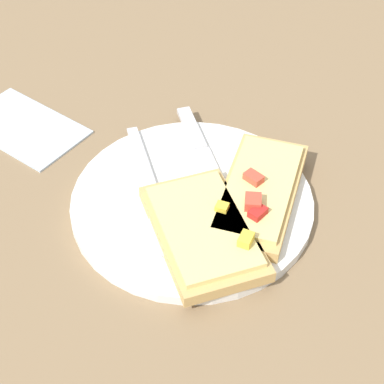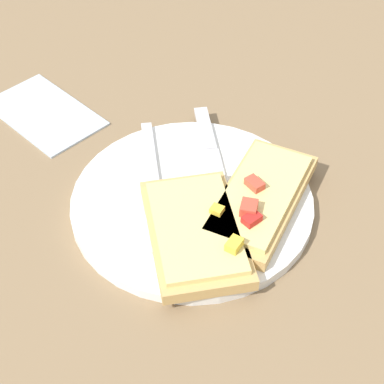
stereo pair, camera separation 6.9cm
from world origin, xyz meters
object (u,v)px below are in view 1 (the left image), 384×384
object	(u,v)px
pizza_slice_corner	(259,192)
knife	(203,153)
napkin	(24,126)
plate	(192,202)
pizza_slice_main	(203,230)
fork	(153,193)

from	to	relation	value
pizza_slice_corner	knife	bearing A→B (deg)	57.60
pizza_slice_corner	napkin	size ratio (longest dim) A/B	1.23
pizza_slice_corner	plate	bearing A→B (deg)	107.79
knife	pizza_slice_main	distance (m)	0.13
fork	napkin	xyz separation A→B (m)	(-0.21, 0.00, -0.01)
plate	knife	world-z (taller)	knife
pizza_slice_main	napkin	size ratio (longest dim) A/B	1.19
fork	pizza_slice_corner	size ratio (longest dim) A/B	0.93
fork	pizza_slice_main	size ratio (longest dim) A/B	0.96
plate	pizza_slice_main	size ratio (longest dim) A/B	1.47
pizza_slice_corner	napkin	world-z (taller)	pizza_slice_corner
plate	napkin	size ratio (longest dim) A/B	1.75
fork	pizza_slice_main	distance (m)	0.08
fork	plate	bearing A→B (deg)	66.13
knife	napkin	size ratio (longest dim) A/B	1.15
plate	fork	distance (m)	0.04
pizza_slice_main	knife	bearing A→B (deg)	-19.47
pizza_slice_main	pizza_slice_corner	size ratio (longest dim) A/B	0.97
knife	pizza_slice_corner	bearing A→B (deg)	24.36
plate	fork	world-z (taller)	fork
pizza_slice_main	napkin	bearing A→B (deg)	30.38
knife	pizza_slice_main	xyz separation A→B (m)	(0.07, -0.10, 0.01)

